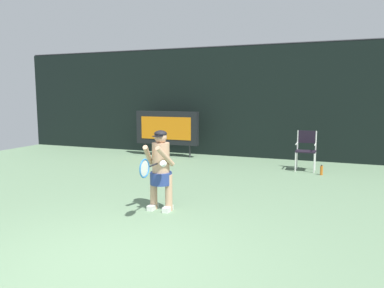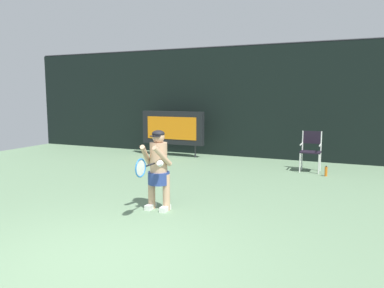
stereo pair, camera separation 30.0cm
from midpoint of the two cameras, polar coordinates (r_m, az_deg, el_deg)
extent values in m
cube|color=slate|center=(4.94, -13.14, -17.40)|extent=(18.00, 22.00, 0.02)
cube|color=black|center=(12.37, 10.97, 6.21)|extent=(18.00, 0.12, 3.60)
cylinder|color=#38383D|center=(12.46, 11.19, 14.65)|extent=(18.00, 0.05, 0.05)
cube|color=black|center=(12.56, -2.27, 2.47)|extent=(2.20, 0.20, 1.10)
cube|color=orange|center=(12.46, -2.48, 2.44)|extent=(1.80, 0.01, 0.75)
cylinder|color=#2D2D33|center=(13.02, -5.52, -0.69)|extent=(0.05, 0.05, 0.40)
cylinder|color=#2D2D33|center=(12.31, 1.21, -1.14)|extent=(0.05, 0.05, 0.40)
cylinder|color=white|center=(10.38, 16.89, -2.76)|extent=(0.04, 0.04, 0.52)
cylinder|color=white|center=(10.33, 19.53, -2.91)|extent=(0.04, 0.04, 0.52)
cylinder|color=white|center=(10.77, 17.15, -2.40)|extent=(0.04, 0.04, 0.52)
cylinder|color=white|center=(10.73, 19.69, -2.54)|extent=(0.04, 0.04, 0.52)
cube|color=black|center=(10.51, 18.37, -1.18)|extent=(0.52, 0.44, 0.03)
cylinder|color=white|center=(10.70, 17.26, 0.45)|extent=(0.04, 0.04, 0.56)
cylinder|color=white|center=(10.65, 19.82, 0.32)|extent=(0.04, 0.04, 0.56)
cube|color=black|center=(10.66, 18.56, 0.97)|extent=(0.48, 0.02, 0.34)
cylinder|color=white|center=(10.50, 17.12, 0.00)|extent=(0.04, 0.44, 0.04)
cylinder|color=white|center=(10.46, 19.72, -0.14)|extent=(0.04, 0.44, 0.04)
cylinder|color=orange|center=(10.15, 20.53, -3.95)|extent=(0.07, 0.07, 0.24)
cylinder|color=black|center=(10.13, 20.56, -3.21)|extent=(0.03, 0.03, 0.03)
cube|color=white|center=(6.89, -5.08, -9.46)|extent=(0.11, 0.26, 0.09)
cube|color=white|center=(6.76, -2.81, -9.78)|extent=(0.11, 0.26, 0.09)
cylinder|color=tan|center=(6.86, -4.90, -7.09)|extent=(0.13, 0.13, 0.65)
cylinder|color=tan|center=(6.72, -2.64, -7.37)|extent=(0.13, 0.13, 0.65)
cylinder|color=navy|center=(6.73, -3.80, -5.17)|extent=(0.39, 0.39, 0.22)
cylinder|color=tan|center=(6.66, -3.82, -2.18)|extent=(0.31, 0.31, 0.56)
sphere|color=tan|center=(6.61, -3.85, 1.06)|extent=(0.22, 0.22, 0.22)
ellipsoid|color=black|center=(6.60, -3.86, 1.59)|extent=(0.22, 0.22, 0.12)
cube|color=black|center=(6.52, -4.26, 1.21)|extent=(0.17, 0.12, 0.02)
cylinder|color=tan|center=(6.58, -5.77, -1.66)|extent=(0.19, 0.46, 0.40)
cylinder|color=tan|center=(6.43, -3.21, -1.85)|extent=(0.19, 0.46, 0.40)
cylinder|color=white|center=(6.33, -3.53, -2.96)|extent=(0.13, 0.13, 0.11)
cylinder|color=black|center=(6.34, -5.05, -3.17)|extent=(0.03, 0.28, 0.03)
torus|color=#266EBC|center=(6.08, -6.43, -3.65)|extent=(0.02, 0.31, 0.31)
ellipsoid|color=silver|center=(6.08, -6.43, -3.65)|extent=(0.01, 0.26, 0.26)
camera|label=1|loc=(0.15, -88.70, 0.17)|focal=35.04mm
camera|label=2|loc=(0.15, 91.30, -0.17)|focal=35.04mm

